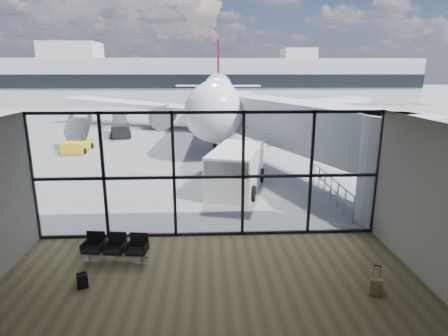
{
  "coord_description": "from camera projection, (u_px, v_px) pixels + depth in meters",
  "views": [
    {
      "loc": [
        -0.09,
        -12.53,
        5.77
      ],
      "look_at": [
        0.69,
        3.0,
        1.73
      ],
      "focal_mm": 30.0,
      "sensor_mm": 36.0,
      "label": 1
    }
  ],
  "objects": [
    {
      "name": "lounge_shell",
      "position": [
        211.0,
        217.0,
        8.26
      ],
      "size": [
        12.02,
        8.01,
        4.51
      ],
      "color": "brown",
      "rests_on": "ground"
    },
    {
      "name": "far_terminal",
      "position": [
        202.0,
        79.0,
        72.39
      ],
      "size": [
        80.0,
        12.2,
        11.0
      ],
      "color": "#B0B0AB",
      "rests_on": "ground"
    },
    {
      "name": "tree_5",
      "position": [
        136.0,
        71.0,
        80.97
      ],
      "size": [
        6.27,
        6.27,
        9.03
      ],
      "color": "#382619",
      "rests_on": "ground"
    },
    {
      "name": "airliner",
      "position": [
        217.0,
        96.0,
        41.03
      ],
      "size": [
        34.2,
        39.62,
        10.2
      ],
      "rotation": [
        0.0,
        0.0,
        -0.04
      ],
      "color": "silver",
      "rests_on": "ground"
    },
    {
      "name": "tree_4",
      "position": [
        108.0,
        74.0,
        80.84
      ],
      "size": [
        5.61,
        5.61,
        8.07
      ],
      "color": "#382619",
      "rests_on": "ground"
    },
    {
      "name": "tree_1",
      "position": [
        23.0,
        74.0,
        79.98
      ],
      "size": [
        5.61,
        5.61,
        8.07
      ],
      "color": "#382619",
      "rests_on": "ground"
    },
    {
      "name": "backpack",
      "position": [
        82.0,
        281.0,
        10.22
      ],
      "size": [
        0.34,
        0.33,
        0.43
      ],
      "rotation": [
        0.0,
        0.0,
        0.38
      ],
      "color": "black",
      "rests_on": "ground"
    },
    {
      "name": "service_van",
      "position": [
        236.0,
        169.0,
        18.45
      ],
      "size": [
        3.32,
        5.21,
        2.1
      ],
      "rotation": [
        0.0,
        0.0,
        -0.27
      ],
      "color": "silver",
      "rests_on": "ground"
    },
    {
      "name": "tree_3",
      "position": [
        80.0,
        76.0,
        80.71
      ],
      "size": [
        4.95,
        4.95,
        7.12
      ],
      "color": "#382619",
      "rests_on": "ground"
    },
    {
      "name": "glass_curtain_wall",
      "position": [
        209.0,
        176.0,
        13.01
      ],
      "size": [
        12.1,
        0.12,
        4.5
      ],
      "color": "white",
      "rests_on": "ground"
    },
    {
      "name": "suitcase",
      "position": [
        376.0,
        287.0,
        9.85
      ],
      "size": [
        0.36,
        0.3,
        0.84
      ],
      "rotation": [
        0.0,
        0.0,
        -0.37
      ],
      "color": "olive",
      "rests_on": "ground"
    },
    {
      "name": "belt_loader",
      "position": [
        120.0,
        129.0,
        33.86
      ],
      "size": [
        2.37,
        4.51,
        1.98
      ],
      "rotation": [
        0.0,
        0.0,
        0.22
      ],
      "color": "black",
      "rests_on": "ground"
    },
    {
      "name": "traffic_cone_a",
      "position": [
        224.0,
        163.0,
        22.87
      ],
      "size": [
        0.46,
        0.46,
        0.66
      ],
      "color": "#DF530B",
      "rests_on": "ground"
    },
    {
      "name": "jet_bridge",
      "position": [
        299.0,
        129.0,
        19.95
      ],
      "size": [
        8.0,
        16.5,
        4.33
      ],
      "color": "#A8ABAD",
      "rests_on": "ground"
    },
    {
      "name": "seating_row",
      "position": [
        116.0,
        246.0,
        11.63
      ],
      "size": [
        2.03,
        0.81,
        0.9
      ],
      "rotation": [
        0.0,
        0.0,
        -0.13
      ],
      "color": "gray",
      "rests_on": "ground"
    },
    {
      "name": "ground",
      "position": [
        206.0,
        114.0,
        52.24
      ],
      "size": [
        220.0,
        220.0,
        0.0
      ],
      "primitive_type": "plane",
      "color": "slate",
      "rests_on": "ground"
    },
    {
      "name": "tree_2",
      "position": [
        51.0,
        71.0,
        80.11
      ],
      "size": [
        6.27,
        6.27,
        9.03
      ],
      "color": "#382619",
      "rests_on": "ground"
    },
    {
      "name": "apron_railing",
      "position": [
        331.0,
        185.0,
        17.04
      ],
      "size": [
        0.06,
        5.46,
        1.11
      ],
      "color": "gray",
      "rests_on": "ground"
    },
    {
      "name": "traffic_cone_c",
      "position": [
        270.0,
        143.0,
        29.46
      ],
      "size": [
        0.45,
        0.45,
        0.64
      ],
      "color": "orange",
      "rests_on": "ground"
    },
    {
      "name": "mobile_stairs",
      "position": [
        77.0,
        144.0,
        27.68
      ],
      "size": [
        1.82,
        3.29,
        2.29
      ],
      "rotation": [
        0.0,
        0.0,
        0.02
      ],
      "color": "yellow",
      "rests_on": "ground"
    }
  ]
}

